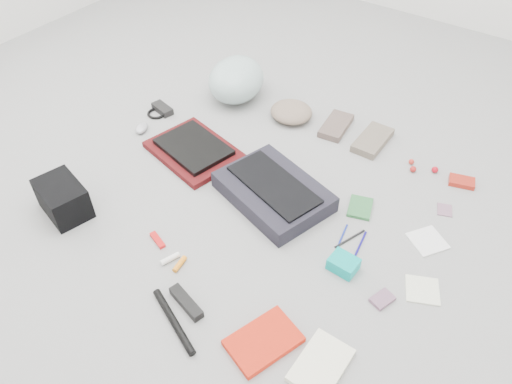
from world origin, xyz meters
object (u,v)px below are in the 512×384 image
Objects in this scene: camera_bag at (63,199)px; messenger_bag at (273,192)px; bike_helmet at (236,79)px; book_red at (264,341)px; laptop at (194,147)px; accordion_wallet at (343,264)px.

messenger_bag is at bearing 54.81° from camera_bag.
bike_helmet is 1.53× the size of book_red.
camera_bag reaches higher than messenger_bag.
laptop is at bearing -167.84° from messenger_bag.
book_red is (0.78, -0.58, -0.03)m from laptop.
camera_bag is at bearing -157.33° from accordion_wallet.
accordion_wallet is (0.84, -0.18, -0.01)m from laptop.
book_red is at bearing -24.19° from laptop.
messenger_bag is 1.96× the size of book_red.
accordion_wallet is at bearing -51.72° from bike_helmet.
laptop is at bearing 170.08° from accordion_wallet.
laptop is at bearing 87.03° from camera_bag.
book_red is at bearing -42.41° from messenger_bag.
bike_helmet is 1.39m from book_red.
laptop is at bearing 162.23° from book_red.
accordion_wallet is at bearing 100.05° from book_red.
messenger_bag is 0.76m from bike_helmet.
messenger_bag is 0.45m from laptop.
bike_helmet is 3.43× the size of accordion_wallet.
camera_bag reaches higher than accordion_wallet.
camera_bag is (-0.62, -0.53, 0.03)m from messenger_bag.
bike_helmet is (-0.12, 0.47, 0.06)m from laptop.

